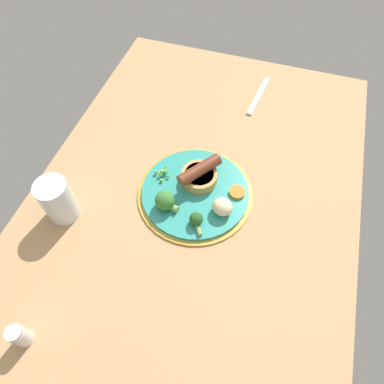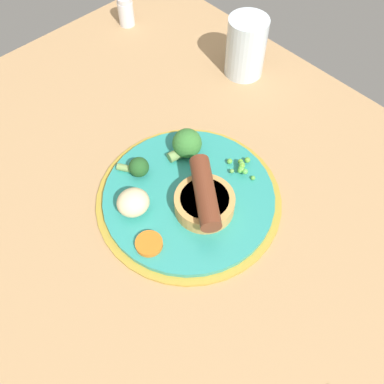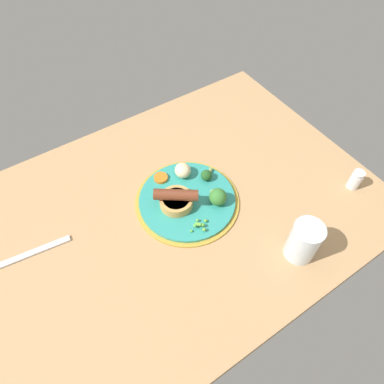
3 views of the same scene
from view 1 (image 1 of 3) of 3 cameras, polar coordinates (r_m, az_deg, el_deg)
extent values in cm
cube|color=tan|center=(89.03, 1.17, 0.90)|extent=(110.00, 80.00, 3.00)
cylinder|color=#B79333|center=(85.77, 0.40, -0.21)|extent=(28.92, 28.92, 0.50)
cylinder|color=teal|center=(85.40, 0.41, -0.04)|extent=(26.61, 26.61, 1.40)
cylinder|color=tan|center=(85.34, 1.41, 2.37)|extent=(9.02, 9.02, 2.82)
cylinder|color=#472614|center=(84.33, 1.43, 2.87)|extent=(7.22, 7.22, 0.30)
cylinder|color=brown|center=(83.00, 1.45, 3.55)|extent=(11.26, 9.28, 3.02)
sphere|color=#67A635|center=(86.93, -4.83, 3.51)|extent=(0.92, 0.92, 0.92)
sphere|color=#67B737|center=(86.85, -5.40, 3.04)|extent=(0.87, 0.87, 0.87)
sphere|color=#68B94C|center=(87.24, -4.49, 3.53)|extent=(0.79, 0.79, 0.79)
sphere|color=#51B141|center=(86.91, -4.82, 3.47)|extent=(0.89, 0.89, 0.89)
sphere|color=#66AD4B|center=(86.70, -4.01, 2.65)|extent=(0.71, 0.71, 0.71)
sphere|color=#66B549|center=(86.84, -5.03, 3.40)|extent=(0.95, 0.95, 0.95)
sphere|color=#64B13E|center=(86.21, -5.15, 1.96)|extent=(0.89, 0.89, 0.89)
sphere|color=green|center=(87.16, -4.28, 3.38)|extent=(0.77, 0.77, 0.77)
sphere|color=#65AF3A|center=(87.61, -6.02, 3.34)|extent=(0.93, 0.93, 0.93)
sphere|color=#58B94C|center=(87.42, -4.46, 3.69)|extent=(0.91, 0.91, 0.91)
sphere|color=#51A63A|center=(87.03, -4.54, 3.40)|extent=(0.80, 0.80, 0.80)
sphere|color=#5BAD42|center=(89.09, -4.34, 4.28)|extent=(0.71, 0.71, 0.71)
sphere|color=#387A33|center=(80.68, -4.55, -1.42)|extent=(4.80, 4.80, 4.80)
cylinder|color=#7A9E56|center=(81.25, -3.01, -2.70)|extent=(2.03, 2.27, 1.68)
sphere|color=#235623|center=(78.81, 0.70, -4.52)|extent=(3.21, 3.21, 3.21)
cylinder|color=#7A9E56|center=(78.67, 1.13, -6.32)|extent=(2.91, 2.40, 1.12)
ellipsoid|color=beige|center=(80.31, 5.08, -2.46)|extent=(5.65, 5.91, 3.98)
cylinder|color=orange|center=(84.77, 7.53, -0.02)|extent=(4.86, 4.86, 0.89)
cube|color=silver|center=(111.74, 11.02, 15.49)|extent=(18.06, 3.76, 0.60)
cylinder|color=silver|center=(84.02, -21.49, -1.30)|extent=(7.43, 7.43, 11.43)
cylinder|color=silver|center=(77.74, -26.67, -20.67)|extent=(3.31, 3.31, 5.14)
cylinder|color=silver|center=(75.01, -27.60, -20.07)|extent=(3.15, 3.15, 1.00)
camera|label=2|loc=(0.75, 33.54, 37.68)|focal=40.00mm
camera|label=3|loc=(0.96, -38.25, 54.02)|focal=32.00mm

